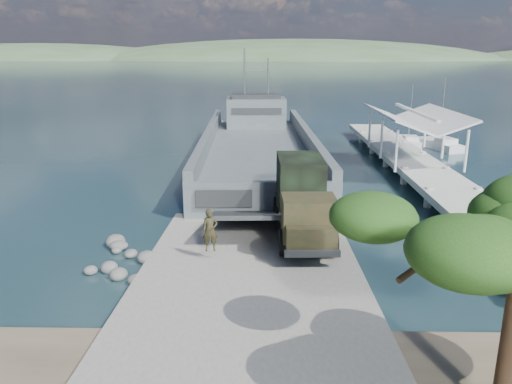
# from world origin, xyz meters

# --- Properties ---
(ground) EXTENTS (1400.00, 1400.00, 0.00)m
(ground) POSITION_xyz_m (0.00, 0.00, 0.00)
(ground) COLOR #163035
(ground) RESTS_ON ground
(boat_ramp) EXTENTS (10.00, 18.00, 0.50)m
(boat_ramp) POSITION_xyz_m (0.00, -1.00, 0.25)
(boat_ramp) COLOR gray
(boat_ramp) RESTS_ON ground
(shoreline_rocks) EXTENTS (3.20, 5.60, 0.90)m
(shoreline_rocks) POSITION_xyz_m (-6.20, 0.50, 0.00)
(shoreline_rocks) COLOR #595957
(shoreline_rocks) RESTS_ON ground
(distant_headlands) EXTENTS (1000.00, 240.00, 48.00)m
(distant_headlands) POSITION_xyz_m (50.00, 560.00, 0.00)
(distant_headlands) COLOR #3D5333
(distant_headlands) RESTS_ON ground
(pier) EXTENTS (6.40, 44.00, 6.10)m
(pier) POSITION_xyz_m (13.00, 18.77, 1.60)
(pier) COLOR #AEB0A5
(pier) RESTS_ON ground
(landing_craft) EXTENTS (10.67, 37.94, 11.18)m
(landing_craft) POSITION_xyz_m (-0.05, 22.76, 0.91)
(landing_craft) COLOR #495357
(landing_craft) RESTS_ON ground
(military_truck) EXTENTS (3.00, 8.48, 3.89)m
(military_truck) POSITION_xyz_m (2.61, 3.59, 2.43)
(military_truck) COLOR black
(military_truck) RESTS_ON boat_ramp
(soldier) EXTENTS (0.81, 0.61, 2.02)m
(soldier) POSITION_xyz_m (-1.94, 0.16, 1.51)
(soldier) COLOR black
(soldier) RESTS_ON boat_ramp
(sailboat_near) EXTENTS (3.42, 6.52, 7.62)m
(sailboat_near) POSITION_xyz_m (19.08, 30.66, 0.41)
(sailboat_near) COLOR silver
(sailboat_near) RESTS_ON ground
(sailboat_far) EXTENTS (1.86, 5.62, 6.76)m
(sailboat_far) POSITION_xyz_m (16.36, 32.81, 0.36)
(sailboat_far) COLOR silver
(sailboat_far) RESTS_ON ground
(overhang_tree) EXTENTS (7.07, 6.51, 6.42)m
(overhang_tree) POSITION_xyz_m (6.58, -9.89, 5.14)
(overhang_tree) COLOR #382016
(overhang_tree) RESTS_ON ground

